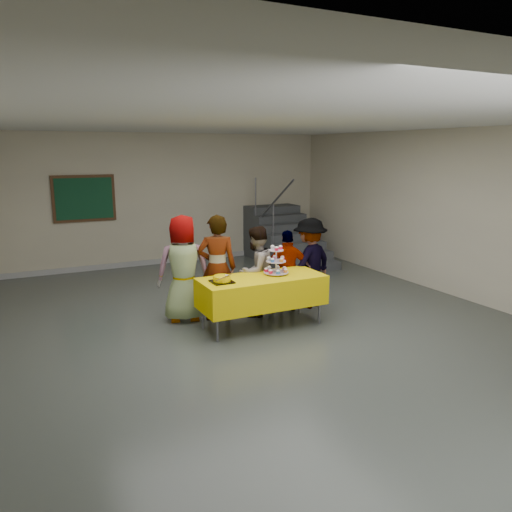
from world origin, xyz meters
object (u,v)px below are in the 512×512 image
at_px(schoolchild_b, 217,268).
at_px(cupcake_stand, 276,264).
at_px(bear_cake, 222,278).
at_px(schoolchild_c, 256,271).
at_px(schoolchild_e, 310,263).
at_px(schoolchild_a, 184,268).
at_px(bake_table, 262,291).
at_px(staircase, 283,240).
at_px(noticeboard, 84,199).
at_px(schoolchild_d, 288,271).

bearing_deg(schoolchild_b, cupcake_stand, 163.83).
height_order(bear_cake, schoolchild_c, schoolchild_c).
bearing_deg(schoolchild_c, cupcake_stand, 80.31).
distance_m(bear_cake, schoolchild_e, 1.90).
xyz_separation_m(cupcake_stand, schoolchild_a, (-1.23, 0.73, -0.10)).
xyz_separation_m(schoolchild_a, schoolchild_b, (0.48, -0.18, -0.00)).
bearing_deg(bake_table, cupcake_stand, 12.67).
bearing_deg(bake_table, staircase, 57.04).
bearing_deg(schoolchild_b, noticeboard, -51.81).
relative_size(schoolchild_c, staircase, 0.60).
relative_size(bear_cake, schoolchild_d, 0.27).
xyz_separation_m(schoolchild_a, schoolchild_e, (2.12, -0.26, -0.07)).
height_order(schoolchild_c, noticeboard, noticeboard).
relative_size(bear_cake, schoolchild_e, 0.24).
height_order(schoolchild_a, staircase, staircase).
relative_size(cupcake_stand, bear_cake, 1.24).
distance_m(bear_cake, schoolchild_b, 0.66).
bearing_deg(cupcake_stand, schoolchild_c, 104.12).
relative_size(bake_table, schoolchild_d, 1.40).
bearing_deg(bear_cake, schoolchild_b, 74.06).
height_order(staircase, noticeboard, noticeboard).
xyz_separation_m(bake_table, schoolchild_b, (-0.47, 0.61, 0.27)).
height_order(bake_table, schoolchild_d, schoolchild_d).
xyz_separation_m(bake_table, schoolchild_c, (0.16, 0.52, 0.17)).
xyz_separation_m(bear_cake, staircase, (3.24, 4.01, -0.34)).
bearing_deg(schoolchild_a, bake_table, 154.39).
bearing_deg(schoolchild_a, schoolchild_b, 173.58).
bearing_deg(schoolchild_e, schoolchild_c, -19.85).
xyz_separation_m(bear_cake, schoolchild_b, (0.18, 0.63, 0.00)).
height_order(cupcake_stand, bear_cake, cupcake_stand).
bearing_deg(schoolchild_b, schoolchild_e, -162.61).
xyz_separation_m(schoolchild_b, schoolchild_e, (1.64, -0.08, -0.07)).
height_order(cupcake_stand, schoolchild_c, schoolchild_c).
bearing_deg(bake_table, schoolchild_c, 73.21).
xyz_separation_m(schoolchild_a, schoolchild_c, (1.11, -0.27, -0.11)).
bearing_deg(bear_cake, schoolchild_a, 110.55).
xyz_separation_m(bake_table, noticeboard, (-1.83, 4.83, 1.04)).
bearing_deg(schoolchild_b, bear_cake, 94.37).
relative_size(schoolchild_d, schoolchild_e, 0.89).
relative_size(cupcake_stand, noticeboard, 0.34).
height_order(schoolchild_a, schoolchild_b, schoolchild_a).
bearing_deg(bear_cake, schoolchild_e, 16.74).
distance_m(bake_table, schoolchild_a, 1.27).
relative_size(schoolchild_b, schoolchild_d, 1.23).
height_order(cupcake_stand, schoolchild_e, schoolchild_e).
relative_size(schoolchild_a, schoolchild_b, 1.00).
relative_size(schoolchild_e, noticeboard, 1.17).
bearing_deg(noticeboard, schoolchild_b, -72.12).
distance_m(schoolchild_b, schoolchild_e, 1.64).
distance_m(cupcake_stand, schoolchild_c, 0.52).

